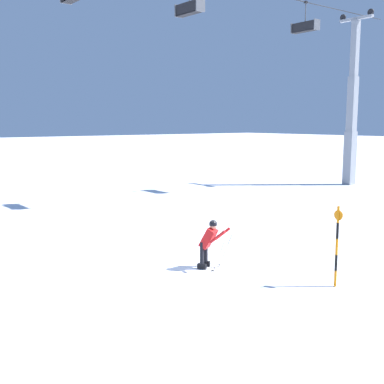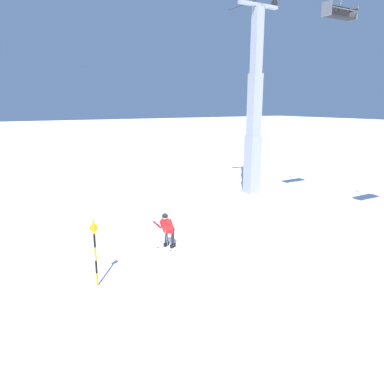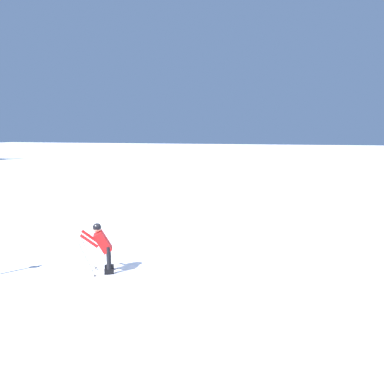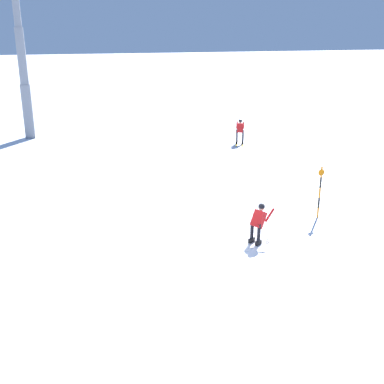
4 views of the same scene
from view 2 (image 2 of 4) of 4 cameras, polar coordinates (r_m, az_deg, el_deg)
name	(u,v)px [view 2 (image 2 of 4)]	position (r m, az deg, el deg)	size (l,w,h in m)	color
ground_plane	(189,246)	(15.62, -0.47, -8.44)	(260.00, 260.00, 0.00)	white
skier_carving_main	(167,228)	(15.13, -3.91, -5.55)	(1.28, 1.69, 1.69)	white
lift_tower_near	(254,117)	(24.42, 9.64, 11.43)	(0.83, 3.00, 12.13)	gray
chairlift_seat_nearest	(339,11)	(20.72, 21.90, 24.67)	(0.61, 1.93, 2.20)	black
trail_marker_pole	(95,251)	(12.36, -14.83, -8.91)	(0.07, 0.28, 2.28)	orange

